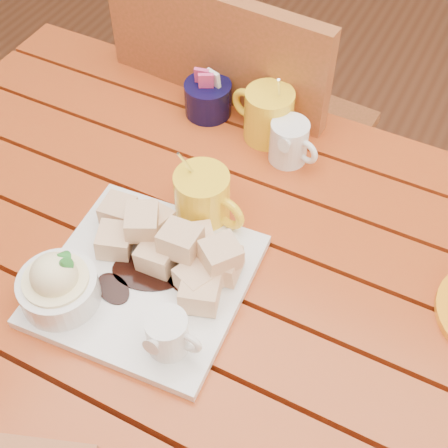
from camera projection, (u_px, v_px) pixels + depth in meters
The scene contains 8 objects.
ground at pixel (208, 431), 1.55m from camera, with size 5.00×5.00×0.00m, color #5A2D19.
table at pixel (201, 286), 1.06m from camera, with size 1.20×0.79×0.75m.
dessert_plate at pixel (131, 274), 0.90m from camera, with size 0.31×0.31×0.12m.
coffee_mug_left at pixel (267, 114), 1.11m from camera, with size 0.12×0.09×0.15m.
coffee_mug_right at pixel (204, 199), 0.98m from camera, with size 0.12×0.09×0.15m.
cream_pitcher at pixel (290, 141), 1.07m from camera, with size 0.10×0.08×0.08m.
sugar_caddy at pixel (208, 98), 1.16m from camera, with size 0.09×0.09×0.10m.
chair_far at pixel (243, 139), 1.45m from camera, with size 0.48×0.48×0.96m.
Camera 1 is at (0.31, -0.51, 1.53)m, focal length 50.00 mm.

